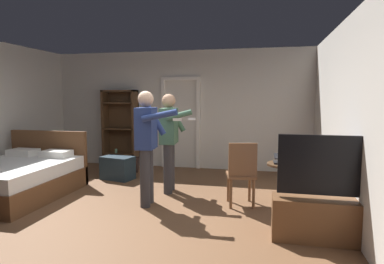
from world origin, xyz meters
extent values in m
plane|color=brown|center=(0.00, 0.00, 0.00)|extent=(6.97, 6.97, 0.00)
cube|color=beige|center=(0.00, 3.23, 1.37)|extent=(6.31, 0.12, 2.73)
cube|color=beige|center=(3.09, 0.00, 1.37)|extent=(0.12, 6.58, 2.73)
cube|color=white|center=(-0.36, 3.15, 1.02)|extent=(0.08, 0.08, 2.05)
cube|color=white|center=(0.49, 3.15, 1.02)|extent=(0.08, 0.08, 2.05)
cube|color=white|center=(0.07, 3.15, 2.09)|extent=(0.93, 0.08, 0.08)
cube|color=brown|center=(-2.07, 0.30, 0.17)|extent=(1.60, 1.96, 0.35)
cube|color=white|center=(-2.07, 0.30, 0.46)|extent=(1.54, 1.90, 0.22)
cube|color=brown|center=(-2.07, 1.24, 0.51)|extent=(1.60, 0.08, 1.02)
cube|color=white|center=(-2.43, 0.98, 0.63)|extent=(0.50, 0.34, 0.12)
cube|color=white|center=(-1.72, 0.98, 0.63)|extent=(0.50, 0.34, 0.12)
cube|color=#4C331E|center=(-1.76, 2.97, 0.91)|extent=(0.06, 0.32, 1.83)
cube|color=#4C331E|center=(-0.99, 2.97, 0.91)|extent=(0.06, 0.32, 1.83)
cube|color=#4C331E|center=(-1.38, 2.97, 1.81)|extent=(0.83, 0.32, 0.04)
cube|color=#4C331E|center=(-1.38, 3.12, 0.91)|extent=(0.83, 0.02, 1.83)
cube|color=#4C331E|center=(-1.38, 2.97, 0.30)|extent=(0.77, 0.32, 0.03)
cylinder|color=#6DA98A|center=(-1.50, 2.97, 0.37)|extent=(0.06, 0.06, 0.10)
cube|color=#4C331E|center=(-1.38, 2.97, 0.91)|extent=(0.77, 0.32, 0.03)
cube|color=#4C331E|center=(-1.38, 2.97, 1.52)|extent=(0.77, 0.32, 0.03)
cube|color=brown|center=(2.73, -0.33, 0.25)|extent=(1.29, 0.40, 0.50)
cube|color=black|center=(2.73, -0.35, 0.89)|extent=(1.19, 0.05, 0.69)
cube|color=#335CB5|center=(2.73, -0.32, 0.89)|extent=(1.13, 0.01, 0.63)
cylinder|color=#4C331E|center=(2.31, 0.63, 0.33)|extent=(0.08, 0.08, 0.67)
cylinder|color=#4C331E|center=(2.31, 0.63, 0.01)|extent=(0.34, 0.34, 0.03)
cylinder|color=#4C331E|center=(2.31, 0.63, 0.68)|extent=(0.57, 0.57, 0.03)
cube|color=black|center=(2.28, 0.63, 0.71)|extent=(0.33, 0.23, 0.02)
cube|color=black|center=(2.29, 0.51, 0.82)|extent=(0.33, 0.21, 0.06)
cube|color=navy|center=(2.29, 0.52, 0.82)|extent=(0.30, 0.18, 0.04)
cylinder|color=#355126|center=(2.45, 0.55, 0.81)|extent=(0.06, 0.06, 0.21)
cylinder|color=#355126|center=(2.45, 0.55, 0.94)|extent=(0.03, 0.03, 0.05)
cylinder|color=brown|center=(1.77, 0.93, 0.23)|extent=(0.04, 0.04, 0.45)
cylinder|color=brown|center=(1.44, 0.86, 0.23)|extent=(0.04, 0.04, 0.45)
cylinder|color=brown|center=(1.85, 0.60, 0.23)|extent=(0.04, 0.04, 0.45)
cylinder|color=brown|center=(1.52, 0.53, 0.23)|extent=(0.04, 0.04, 0.45)
cube|color=brown|center=(1.64, 0.73, 0.47)|extent=(0.50, 0.50, 0.04)
cube|color=brown|center=(1.68, 0.56, 0.74)|extent=(0.42, 0.13, 0.50)
cylinder|color=#333338|center=(0.22, 0.53, 0.44)|extent=(0.15, 0.15, 0.88)
cylinder|color=#333338|center=(0.24, 0.32, 0.44)|extent=(0.15, 0.15, 0.88)
cube|color=navy|center=(0.23, 0.42, 1.19)|extent=(0.29, 0.41, 0.62)
sphere|color=#D8AD8C|center=(0.23, 0.42, 1.63)|extent=(0.24, 0.24, 0.24)
cylinder|color=navy|center=(0.30, 0.65, 1.31)|extent=(0.35, 0.12, 0.50)
cylinder|color=navy|center=(0.51, 0.23, 1.40)|extent=(0.53, 0.14, 0.19)
cube|color=white|center=(0.77, 0.23, 1.34)|extent=(0.12, 0.05, 0.04)
cylinder|color=#333338|center=(0.36, 1.29, 0.43)|extent=(0.15, 0.15, 0.86)
cylinder|color=#333338|center=(0.38, 1.05, 0.43)|extent=(0.15, 0.15, 0.86)
cube|color=#3F664C|center=(0.37, 1.17, 1.17)|extent=(0.30, 0.45, 0.61)
sphere|color=tan|center=(0.37, 1.17, 1.60)|extent=(0.23, 0.23, 0.23)
cylinder|color=#3F664C|center=(0.44, 1.42, 1.28)|extent=(0.34, 0.12, 0.49)
cylinder|color=#3F664C|center=(0.61, 0.95, 1.36)|extent=(0.45, 0.13, 0.20)
cube|color=white|center=(0.83, 0.94, 1.31)|extent=(0.12, 0.05, 0.04)
cube|color=black|center=(-1.06, 2.49, 0.15)|extent=(0.66, 0.49, 0.30)
cube|color=#1E2D38|center=(-0.91, 1.79, 0.23)|extent=(0.70, 0.51, 0.46)
camera|label=1|loc=(1.97, -4.20, 1.66)|focal=30.38mm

